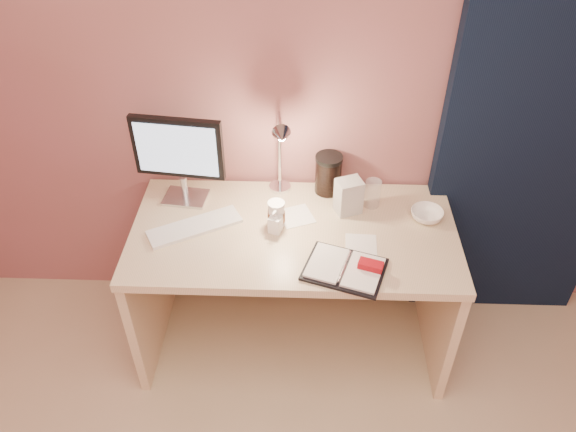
{
  "coord_description": "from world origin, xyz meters",
  "views": [
    {
      "loc": [
        0.04,
        -0.44,
        2.3
      ],
      "look_at": [
        -0.02,
        1.33,
        0.85
      ],
      "focal_mm": 35.0,
      "sensor_mm": 36.0,
      "label": 1
    }
  ],
  "objects_px": {
    "planner": "(347,268)",
    "coffee_cup": "(276,215)",
    "clear_cup": "(372,193)",
    "desk_lamp": "(276,153)",
    "bowl": "(427,215)",
    "lotion_bottle": "(275,221)",
    "keyboard": "(195,227)",
    "desk": "(294,257)",
    "dark_jar": "(328,176)",
    "product_box": "(349,196)",
    "monitor": "(179,152)"
  },
  "relations": [
    {
      "from": "planner",
      "to": "coffee_cup",
      "type": "bearing_deg",
      "value": 155.39
    },
    {
      "from": "lotion_bottle",
      "to": "coffee_cup",
      "type": "bearing_deg",
      "value": 86.74
    },
    {
      "from": "keyboard",
      "to": "dark_jar",
      "type": "height_order",
      "value": "dark_jar"
    },
    {
      "from": "lotion_bottle",
      "to": "dark_jar",
      "type": "bearing_deg",
      "value": 52.58
    },
    {
      "from": "desk_lamp",
      "to": "desk",
      "type": "bearing_deg",
      "value": -60.18
    },
    {
      "from": "desk",
      "to": "dark_jar",
      "type": "height_order",
      "value": "dark_jar"
    },
    {
      "from": "bowl",
      "to": "product_box",
      "type": "relative_size",
      "value": 0.87
    },
    {
      "from": "dark_jar",
      "to": "product_box",
      "type": "bearing_deg",
      "value": -59.42
    },
    {
      "from": "monitor",
      "to": "bowl",
      "type": "bearing_deg",
      "value": 1.35
    },
    {
      "from": "bowl",
      "to": "dark_jar",
      "type": "height_order",
      "value": "dark_jar"
    },
    {
      "from": "dark_jar",
      "to": "product_box",
      "type": "relative_size",
      "value": 1.05
    },
    {
      "from": "desk",
      "to": "product_box",
      "type": "height_order",
      "value": "product_box"
    },
    {
      "from": "bowl",
      "to": "lotion_bottle",
      "type": "bearing_deg",
      "value": -170.75
    },
    {
      "from": "coffee_cup",
      "to": "monitor",
      "type": "bearing_deg",
      "value": 158.4
    },
    {
      "from": "keyboard",
      "to": "bowl",
      "type": "bearing_deg",
      "value": -23.19
    },
    {
      "from": "clear_cup",
      "to": "dark_jar",
      "type": "xyz_separation_m",
      "value": [
        -0.2,
        0.1,
        0.02
      ]
    },
    {
      "from": "lotion_bottle",
      "to": "desk_lamp",
      "type": "bearing_deg",
      "value": 91.85
    },
    {
      "from": "dark_jar",
      "to": "desk_lamp",
      "type": "xyz_separation_m",
      "value": [
        -0.23,
        -0.1,
        0.18
      ]
    },
    {
      "from": "bowl",
      "to": "desk",
      "type": "bearing_deg",
      "value": -177.51
    },
    {
      "from": "desk",
      "to": "planner",
      "type": "xyz_separation_m",
      "value": [
        0.22,
        -0.31,
        0.24
      ]
    },
    {
      "from": "coffee_cup",
      "to": "lotion_bottle",
      "type": "distance_m",
      "value": 0.04
    },
    {
      "from": "lotion_bottle",
      "to": "monitor",
      "type": "bearing_deg",
      "value": 153.43
    },
    {
      "from": "coffee_cup",
      "to": "clear_cup",
      "type": "xyz_separation_m",
      "value": [
        0.42,
        0.16,
        0.01
      ]
    },
    {
      "from": "desk_lamp",
      "to": "product_box",
      "type": "bearing_deg",
      "value": -14.61
    },
    {
      "from": "lotion_bottle",
      "to": "product_box",
      "type": "xyz_separation_m",
      "value": [
        0.31,
        0.15,
        0.02
      ]
    },
    {
      "from": "clear_cup",
      "to": "lotion_bottle",
      "type": "relative_size",
      "value": 1.13
    },
    {
      "from": "clear_cup",
      "to": "lotion_bottle",
      "type": "distance_m",
      "value": 0.47
    },
    {
      "from": "clear_cup",
      "to": "desk_lamp",
      "type": "xyz_separation_m",
      "value": [
        -0.43,
        0.0,
        0.2
      ]
    },
    {
      "from": "monitor",
      "to": "product_box",
      "type": "xyz_separation_m",
      "value": [
        0.74,
        -0.06,
        -0.17
      ]
    },
    {
      "from": "bowl",
      "to": "monitor",
      "type": "bearing_deg",
      "value": 174.49
    },
    {
      "from": "desk",
      "to": "desk_lamp",
      "type": "bearing_deg",
      "value": 125.91
    },
    {
      "from": "monitor",
      "to": "planner",
      "type": "distance_m",
      "value": 0.87
    },
    {
      "from": "dark_jar",
      "to": "bowl",
      "type": "bearing_deg",
      "value": -23.93
    },
    {
      "from": "product_box",
      "to": "desk_lamp",
      "type": "xyz_separation_m",
      "value": [
        -0.32,
        0.05,
        0.19
      ]
    },
    {
      "from": "clear_cup",
      "to": "monitor",
      "type": "bearing_deg",
      "value": 179.11
    },
    {
      "from": "monitor",
      "to": "clear_cup",
      "type": "height_order",
      "value": "monitor"
    },
    {
      "from": "keyboard",
      "to": "desk_lamp",
      "type": "relative_size",
      "value": 0.94
    },
    {
      "from": "clear_cup",
      "to": "lotion_bottle",
      "type": "bearing_deg",
      "value": -154.94
    },
    {
      "from": "bowl",
      "to": "product_box",
      "type": "height_order",
      "value": "product_box"
    },
    {
      "from": "lotion_bottle",
      "to": "desk_lamp",
      "type": "distance_m",
      "value": 0.29
    },
    {
      "from": "keyboard",
      "to": "product_box",
      "type": "bearing_deg",
      "value": -16.56
    },
    {
      "from": "clear_cup",
      "to": "desk_lamp",
      "type": "height_order",
      "value": "desk_lamp"
    },
    {
      "from": "desk",
      "to": "bowl",
      "type": "height_order",
      "value": "bowl"
    },
    {
      "from": "coffee_cup",
      "to": "lotion_bottle",
      "type": "xyz_separation_m",
      "value": [
        -0.0,
        -0.04,
        0.0
      ]
    },
    {
      "from": "planner",
      "to": "lotion_bottle",
      "type": "bearing_deg",
      "value": 160.53
    },
    {
      "from": "planner",
      "to": "bowl",
      "type": "bearing_deg",
      "value": 60.72
    },
    {
      "from": "planner",
      "to": "dark_jar",
      "type": "xyz_separation_m",
      "value": [
        -0.07,
        0.52,
        0.07
      ]
    },
    {
      "from": "coffee_cup",
      "to": "clear_cup",
      "type": "height_order",
      "value": "clear_cup"
    },
    {
      "from": "planner",
      "to": "clear_cup",
      "type": "bearing_deg",
      "value": 91.18
    },
    {
      "from": "desk",
      "to": "coffee_cup",
      "type": "bearing_deg",
      "value": -152.97
    }
  ]
}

